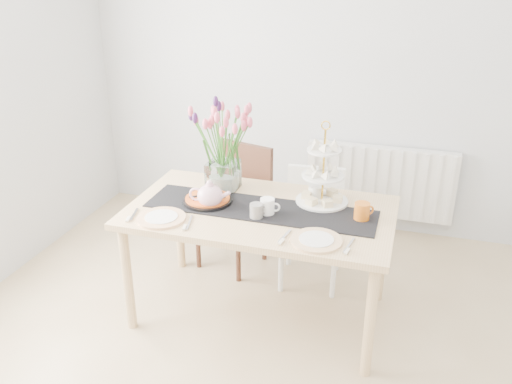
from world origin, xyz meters
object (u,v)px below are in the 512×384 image
(mug_orange, at_px, (362,212))
(plate_left, at_px, (161,218))
(chair_white, at_px, (313,217))
(tart_tin, at_px, (208,200))
(dining_table, at_px, (260,221))
(teapot, at_px, (210,196))
(plate_right, at_px, (316,240))
(mug_white, at_px, (267,207))
(tulip_vase, at_px, (222,134))
(radiator, at_px, (380,182))
(cream_jug, at_px, (316,192))
(cake_stand, at_px, (323,183))
(chair_brown, at_px, (238,196))
(mug_grey, at_px, (256,211))

(mug_orange, bearing_deg, plate_left, 158.01)
(chair_white, relative_size, tart_tin, 2.63)
(plate_left, bearing_deg, mug_orange, 16.50)
(dining_table, bearing_deg, teapot, -168.43)
(chair_white, xyz_separation_m, mug_orange, (0.38, -0.51, 0.34))
(plate_left, bearing_deg, plate_right, 0.00)
(mug_white, xyz_separation_m, plate_right, (0.34, -0.24, -0.04))
(tulip_vase, bearing_deg, dining_table, -35.79)
(teapot, height_order, plate_left, teapot)
(tulip_vase, height_order, mug_white, tulip_vase)
(mug_orange, distance_m, plate_right, 0.39)
(radiator, height_order, teapot, teapot)
(dining_table, relative_size, teapot, 6.38)
(cream_jug, bearing_deg, dining_table, -161.70)
(chair_white, relative_size, cake_stand, 1.70)
(plate_right, bearing_deg, mug_orange, 58.87)
(dining_table, relative_size, mug_white, 15.71)
(chair_white, bearing_deg, chair_brown, 168.43)
(cream_jug, bearing_deg, plate_left, -168.28)
(chair_brown, relative_size, mug_white, 8.85)
(dining_table, distance_m, cream_jug, 0.40)
(tulip_vase, bearing_deg, mug_orange, -11.94)
(chair_brown, xyz_separation_m, mug_orange, (0.96, -0.58, 0.28))
(teapot, xyz_separation_m, mug_grey, (0.31, -0.06, -0.03))
(radiator, relative_size, cream_jug, 13.22)
(chair_white, bearing_deg, mug_white, -110.38)
(teapot, xyz_separation_m, mug_white, (0.36, 0.01, -0.03))
(tulip_vase, bearing_deg, chair_white, 30.09)
(plate_left, bearing_deg, cream_jug, 34.09)
(chair_white, distance_m, cream_jug, 0.45)
(radiator, bearing_deg, cream_jug, -105.78)
(tart_tin, bearing_deg, mug_orange, 2.46)
(radiator, xyz_separation_m, mug_white, (-0.55, -1.45, 0.35))
(cake_stand, xyz_separation_m, mug_orange, (0.26, -0.16, -0.08))
(dining_table, bearing_deg, mug_grey, -83.81)
(mug_grey, distance_m, plate_left, 0.56)
(cake_stand, distance_m, plate_left, 0.99)
(chair_brown, distance_m, cream_jug, 0.79)
(mug_white, bearing_deg, mug_orange, 2.74)
(mug_white, height_order, plate_right, mug_white)
(chair_white, height_order, mug_orange, mug_orange)
(tulip_vase, xyz_separation_m, mug_white, (0.38, -0.28, -0.33))
(radiator, xyz_separation_m, mug_grey, (-0.60, -1.52, 0.35))
(mug_white, bearing_deg, chair_white, 67.99)
(dining_table, distance_m, mug_white, 0.15)
(chair_white, xyz_separation_m, mug_grey, (-0.21, -0.67, 0.33))
(cake_stand, height_order, tart_tin, cake_stand)
(chair_brown, relative_size, mug_orange, 8.39)
(mug_white, distance_m, plate_left, 0.62)
(cake_stand, xyz_separation_m, tart_tin, (-0.68, -0.20, -0.12))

